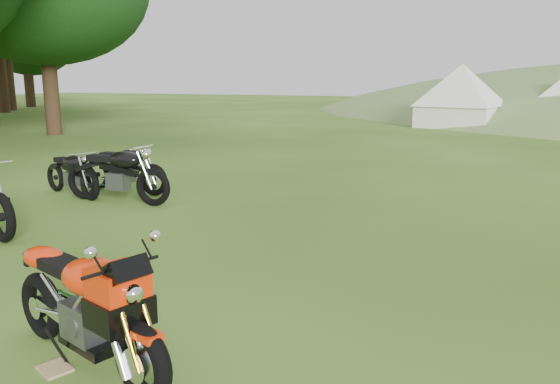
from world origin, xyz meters
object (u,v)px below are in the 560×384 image
at_px(sport_motorcycle, 84,296).
at_px(vintage_moto_c, 71,172).
at_px(plywood_board, 55,369).
at_px(vintage_moto_b, 117,172).
at_px(vintage_moto_d, 124,167).
at_px(tent_left, 461,96).

relative_size(sport_motorcycle, vintage_moto_c, 1.10).
height_order(sport_motorcycle, plywood_board, sport_motorcycle).
distance_m(vintage_moto_b, vintage_moto_d, 0.85).
bearing_deg(plywood_board, vintage_moto_d, 124.11).
relative_size(sport_motorcycle, vintage_moto_b, 0.92).
xyz_separation_m(sport_motorcycle, vintage_moto_c, (-4.59, 4.68, -0.12)).
height_order(vintage_moto_b, vintage_moto_c, vintage_moto_b).
height_order(sport_motorcycle, tent_left, tent_left).
xyz_separation_m(sport_motorcycle, tent_left, (0.61, 22.72, 0.79)).
bearing_deg(vintage_moto_d, vintage_moto_b, -58.27).
bearing_deg(sport_motorcycle, vintage_moto_d, 143.92).
height_order(vintage_moto_d, tent_left, tent_left).
bearing_deg(tent_left, plywood_board, -79.38).
bearing_deg(vintage_moto_b, plywood_board, -57.48).
xyz_separation_m(sport_motorcycle, vintage_moto_d, (-3.88, 5.29, -0.07)).
distance_m(sport_motorcycle, vintage_moto_d, 6.56).
xyz_separation_m(vintage_moto_b, tent_left, (4.06, 18.16, 0.81)).
relative_size(vintage_moto_c, vintage_moto_d, 0.91).
bearing_deg(plywood_board, vintage_moto_b, 124.68).
xyz_separation_m(vintage_moto_c, tent_left, (5.20, 18.04, 0.90)).
bearing_deg(plywood_board, tent_left, 88.00).
height_order(plywood_board, tent_left, tent_left).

